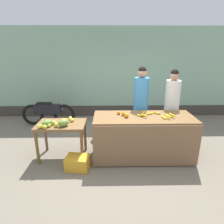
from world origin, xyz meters
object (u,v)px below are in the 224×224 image
vendor_woman_blue_shirt (141,106)px  produce_sack (99,130)px  produce_crate (78,163)px  vendor_woman_white_shirt (171,107)px  parked_motorcycle (48,112)px

vendor_woman_blue_shirt → produce_sack: bearing=170.1°
vendor_woman_blue_shirt → produce_crate: 1.94m
vendor_woman_white_shirt → produce_crate: size_ratio=4.09×
vendor_woman_white_shirt → produce_sack: vendor_woman_white_shirt is taller
vendor_woman_blue_shirt → vendor_woman_white_shirt: bearing=-1.1°
vendor_woman_white_shirt → parked_motorcycle: size_ratio=1.12×
vendor_woman_blue_shirt → produce_crate: (-1.37, -1.12, -0.81)m
parked_motorcycle → vendor_woman_white_shirt: bearing=-20.1°
produce_crate → produce_sack: size_ratio=0.89×
vendor_woman_white_shirt → parked_motorcycle: bearing=159.9°
vendor_woman_blue_shirt → produce_crate: vendor_woman_blue_shirt is taller
vendor_woman_blue_shirt → parked_motorcycle: 2.91m
vendor_woman_blue_shirt → produce_crate: size_ratio=4.22×
parked_motorcycle → produce_crate: parked_motorcycle is taller
vendor_woman_blue_shirt → vendor_woman_white_shirt: size_ratio=1.03×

